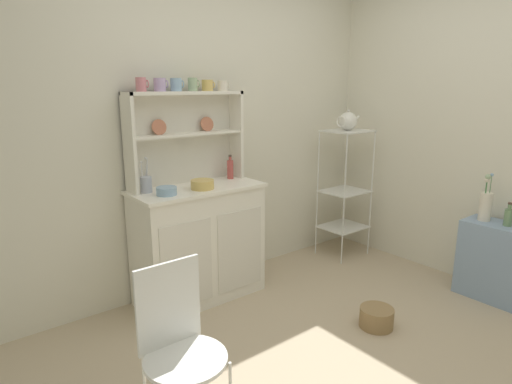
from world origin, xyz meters
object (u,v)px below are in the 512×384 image
at_px(bowl_mixing_large, 167,191).
at_px(hutch_cabinet, 199,242).
at_px(jam_bottle, 230,169).
at_px(floor_basket, 376,317).
at_px(utensil_jar, 146,184).
at_px(side_shelf_blue, 495,261).
at_px(wire_chair, 179,340).
at_px(porcelain_teapot, 348,121).
at_px(bakers_rack, 345,182).
at_px(oil_bottle, 508,217).
at_px(flower_vase, 486,205).
at_px(cup_rose_0, 141,84).
at_px(hutch_shelf_unit, 184,131).

bearing_deg(bowl_mixing_large, hutch_cabinet, 14.58).
distance_m(hutch_cabinet, jam_bottle, 0.62).
bearing_deg(jam_bottle, floor_basket, -74.14).
bearing_deg(utensil_jar, jam_bottle, 0.63).
relative_size(hutch_cabinet, bowl_mixing_large, 7.05).
relative_size(side_shelf_blue, wire_chair, 0.69).
bearing_deg(porcelain_teapot, hutch_cabinet, 176.41).
xyz_separation_m(wire_chair, bowl_mixing_large, (0.52, 1.08, 0.38)).
height_order(wire_chair, porcelain_teapot, porcelain_teapot).
bearing_deg(bakers_rack, oil_bottle, -81.33).
bearing_deg(flower_vase, bakers_rack, 99.83).
relative_size(cup_rose_0, utensil_jar, 0.38).
bearing_deg(bakers_rack, side_shelf_blue, -81.01).
bearing_deg(bowl_mixing_large, flower_vase, -30.91).
xyz_separation_m(bakers_rack, floor_basket, (-0.84, -1.02, -0.64)).
height_order(utensil_jar, porcelain_teapot, porcelain_teapot).
xyz_separation_m(bakers_rack, wire_chair, (-2.33, -1.05, -0.19)).
bearing_deg(hutch_cabinet, bowl_mixing_large, -165.42).
bearing_deg(jam_bottle, wire_chair, -133.11).
relative_size(utensil_jar, oil_bottle, 1.38).
height_order(jam_bottle, porcelain_teapot, porcelain_teapot).
bearing_deg(hutch_cabinet, floor_basket, -57.93).
bearing_deg(oil_bottle, hutch_cabinet, 140.17).
height_order(side_shelf_blue, floor_basket, side_shelf_blue).
xyz_separation_m(side_shelf_blue, oil_bottle, (0.00, -0.05, 0.36)).
bearing_deg(bakers_rack, flower_vase, -80.17).
xyz_separation_m(hutch_shelf_unit, utensil_jar, (-0.36, -0.08, -0.34)).
distance_m(utensil_jar, flower_vase, 2.51).
distance_m(hutch_shelf_unit, porcelain_teapot, 1.55).
relative_size(hutch_cabinet, porcelain_teapot, 3.81).
height_order(flower_vase, oil_bottle, flower_vase).
relative_size(hutch_cabinet, jam_bottle, 5.14).
relative_size(hutch_shelf_unit, bakers_rack, 0.76).
bearing_deg(hutch_shelf_unit, wire_chair, -121.38).
xyz_separation_m(jam_bottle, flower_vase, (1.38, -1.37, -0.23)).
bearing_deg(flower_vase, cup_rose_0, 145.79).
height_order(hutch_shelf_unit, wire_chair, hutch_shelf_unit).
bearing_deg(oil_bottle, wire_chair, 173.23).
bearing_deg(utensil_jar, side_shelf_blue, -35.25).
relative_size(floor_basket, utensil_jar, 0.93).
height_order(floor_basket, porcelain_teapot, porcelain_teapot).
bearing_deg(cup_rose_0, side_shelf_blue, -36.41).
xyz_separation_m(wire_chair, floor_basket, (1.50, 0.04, -0.45)).
distance_m(side_shelf_blue, porcelain_teapot, 1.65).
relative_size(cup_rose_0, flower_vase, 0.25).
bearing_deg(hutch_cabinet, porcelain_teapot, -3.59).
bearing_deg(wire_chair, oil_bottle, -26.46).
distance_m(jam_bottle, flower_vase, 1.96).
xyz_separation_m(bakers_rack, side_shelf_blue, (0.21, -1.31, -0.41)).
height_order(floor_basket, jam_bottle, jam_bottle).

